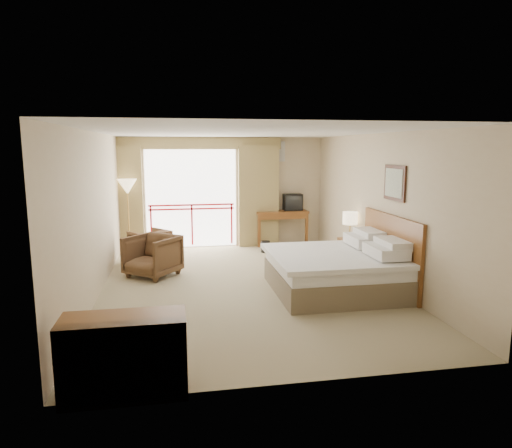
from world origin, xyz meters
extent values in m
plane|color=gray|center=(0.00, 0.00, 0.00)|extent=(7.00, 7.00, 0.00)
plane|color=white|center=(0.00, 0.00, 2.70)|extent=(7.00, 7.00, 0.00)
plane|color=#CAB692|center=(0.00, 3.50, 1.35)|extent=(5.00, 0.00, 5.00)
plane|color=#CAB692|center=(0.00, -3.50, 1.35)|extent=(5.00, 0.00, 5.00)
plane|color=#CAB692|center=(-2.50, 0.00, 1.35)|extent=(0.00, 7.00, 7.00)
plane|color=#CAB692|center=(2.50, 0.00, 1.35)|extent=(0.00, 7.00, 7.00)
plane|color=white|center=(-0.80, 3.48, 1.20)|extent=(2.40, 0.00, 2.40)
cube|color=red|center=(-0.80, 3.46, 0.95)|extent=(2.09, 0.03, 0.04)
cube|color=red|center=(-0.80, 3.46, 1.05)|extent=(2.09, 0.03, 0.04)
cube|color=red|center=(-1.79, 3.46, 0.55)|extent=(0.04, 0.03, 1.00)
cube|color=red|center=(-0.80, 3.46, 0.55)|extent=(0.04, 0.03, 1.00)
cube|color=red|center=(0.19, 3.46, 0.55)|extent=(0.04, 0.03, 1.00)
cube|color=olive|center=(-2.45, 3.35, 1.25)|extent=(1.00, 0.26, 2.50)
cube|color=olive|center=(0.85, 3.35, 1.25)|extent=(1.00, 0.26, 2.50)
cube|color=olive|center=(-0.80, 3.38, 2.55)|extent=(4.40, 0.22, 0.28)
cube|color=silver|center=(1.30, 3.47, 2.35)|extent=(0.50, 0.04, 0.50)
cube|color=brown|center=(1.45, -0.60, 0.20)|extent=(2.05, 2.00, 0.40)
cube|color=white|center=(1.45, -0.60, 0.50)|extent=(2.01, 1.96, 0.22)
cube|color=white|center=(1.40, -0.60, 0.63)|extent=(2.09, 2.06, 0.08)
cube|color=white|center=(2.15, -1.05, 0.78)|extent=(0.50, 0.75, 0.18)
cube|color=white|center=(2.15, -0.15, 0.78)|extent=(0.50, 0.75, 0.18)
cube|color=white|center=(2.28, -1.05, 0.90)|extent=(0.40, 0.70, 0.14)
cube|color=white|center=(2.28, -0.15, 0.90)|extent=(0.40, 0.70, 0.14)
cube|color=brown|center=(2.46, -0.60, 0.65)|extent=(0.06, 2.10, 1.30)
cube|color=black|center=(2.48, -0.60, 1.85)|extent=(0.03, 0.72, 0.60)
cube|color=silver|center=(2.46, -0.60, 1.85)|extent=(0.01, 0.60, 0.48)
cube|color=brown|center=(2.32, 0.89, 0.29)|extent=(0.44, 0.52, 0.59)
cylinder|color=tan|center=(2.32, 0.94, 0.62)|extent=(0.13, 0.13, 0.04)
cylinder|color=tan|center=(2.32, 0.94, 0.78)|extent=(0.03, 0.03, 0.32)
cylinder|color=#FFE5B2|center=(2.32, 0.94, 1.02)|extent=(0.31, 0.31, 0.25)
cube|color=black|center=(2.27, 0.74, 0.63)|extent=(0.18, 0.14, 0.08)
cube|color=brown|center=(1.44, 3.40, 0.84)|extent=(1.33, 0.64, 0.06)
cube|color=brown|center=(0.83, 3.12, 0.41)|extent=(0.07, 0.07, 0.82)
cube|color=brown|center=(2.05, 3.12, 0.41)|extent=(0.07, 0.07, 0.82)
cube|color=brown|center=(0.83, 3.67, 0.41)|extent=(0.07, 0.07, 0.82)
cube|color=brown|center=(2.05, 3.67, 0.41)|extent=(0.07, 0.07, 0.82)
cube|color=brown|center=(1.44, 3.67, 0.50)|extent=(1.22, 0.03, 0.61)
cube|color=brown|center=(1.44, 3.11, 0.75)|extent=(1.22, 0.03, 0.13)
cube|color=black|center=(1.74, 3.40, 1.08)|extent=(0.47, 0.36, 0.42)
cube|color=black|center=(1.74, 3.22, 1.08)|extent=(0.42, 0.02, 0.34)
cylinder|color=black|center=(1.09, 3.40, 1.00)|extent=(0.14, 0.14, 0.26)
cylinder|color=white|center=(1.24, 3.35, 0.91)|extent=(0.07, 0.07, 0.10)
cylinder|color=black|center=(0.87, 2.52, 0.13)|extent=(0.22, 0.22, 0.27)
imported|color=#452C19|center=(-1.77, 2.28, 0.00)|extent=(1.01, 1.01, 0.67)
imported|color=#452C19|center=(-1.66, 0.93, 0.00)|extent=(1.21, 1.21, 0.79)
cylinder|color=black|center=(-1.85, 1.57, 0.56)|extent=(0.53, 0.53, 0.04)
cylinder|color=black|center=(-1.85, 1.57, 0.28)|extent=(0.06, 0.06, 0.53)
cylinder|color=black|center=(-1.85, 1.57, 0.02)|extent=(0.38, 0.38, 0.03)
imported|color=white|center=(-1.85, 1.57, 0.58)|extent=(0.23, 0.25, 0.02)
cylinder|color=tan|center=(-2.28, 3.10, 0.02)|extent=(0.28, 0.28, 0.03)
cylinder|color=tan|center=(-2.28, 3.10, 0.75)|extent=(0.03, 0.03, 1.50)
cone|color=#FFE5B2|center=(-2.28, 3.10, 1.55)|extent=(0.44, 0.44, 0.35)
cube|color=brown|center=(-1.74, -3.40, 0.40)|extent=(1.21, 0.51, 0.81)
cube|color=black|center=(-1.74, -3.65, 0.40)|extent=(1.11, 0.02, 0.71)
camera|label=1|loc=(-1.21, -7.79, 2.43)|focal=32.00mm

